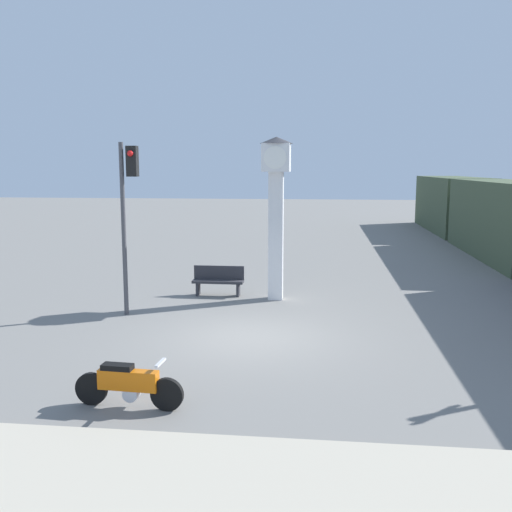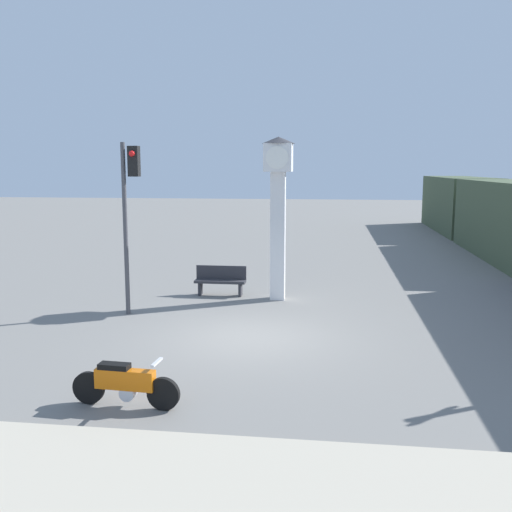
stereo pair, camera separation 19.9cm
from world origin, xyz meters
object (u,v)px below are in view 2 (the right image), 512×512
object	(u,v)px
motorcycle	(125,384)
bench	(221,280)
traffic_light	(129,198)
clock_tower	(278,194)

from	to	relation	value
motorcycle	bench	size ratio (longest dim) A/B	1.19
motorcycle	bench	bearing A→B (deg)	94.09
traffic_light	bench	distance (m)	4.24
motorcycle	bench	world-z (taller)	bench
motorcycle	traffic_light	size ratio (longest dim) A/B	0.41
motorcycle	clock_tower	size ratio (longest dim) A/B	0.39
clock_tower	bench	xyz separation A→B (m)	(-1.83, 0.31, -2.71)
traffic_light	bench	bearing A→B (deg)	53.55
clock_tower	bench	size ratio (longest dim) A/B	3.05
motorcycle	bench	distance (m)	8.59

